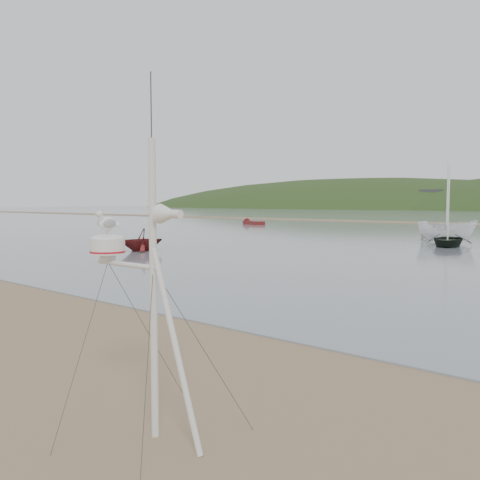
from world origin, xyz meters
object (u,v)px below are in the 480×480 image
Objects in this scene: mast_rig at (149,351)px; boat_white at (447,213)px; boat_dark at (448,216)px; dinghy_red_far at (249,223)px; boat_red at (141,229)px.

mast_rig is 37.14m from boat_white.
dinghy_red_far is at bearing 138.83° from boat_dark.
boat_dark is at bearing -29.12° from dinghy_red_far.
boat_dark is 3.46m from boat_white.
dinghy_red_far is (-18.96, 34.83, -1.15)m from boat_red.
boat_dark is 0.92× the size of boat_white.
boat_dark is (-6.51, 33.07, 1.00)m from mast_rig.
mast_rig is 33.72m from boat_dark.
boat_white is (-7.65, 36.33, 1.18)m from mast_rig.
boat_red is at bearing 150.21° from boat_white.
mast_rig is 1.15× the size of boat_dark.
mast_rig reaches higher than boat_white.
dinghy_red_far is at bearing 127.56° from mast_rig.
boat_white is 35.44m from dinghy_red_far.
boat_white reaches higher than boat_dark.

